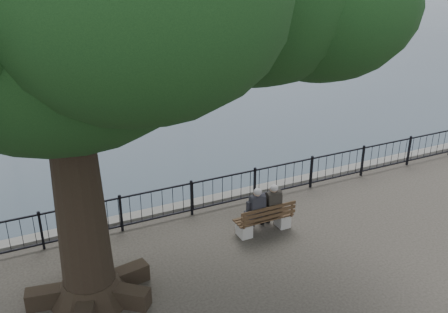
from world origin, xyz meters
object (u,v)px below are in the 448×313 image
bench (264,222)px  person_left (255,211)px  lion_monument (54,1)px  person_right (271,207)px

bench → person_left: 0.42m
bench → person_left: (-0.25, 0.09, 0.32)m
person_left → lion_monument: bearing=87.8°
person_left → bench: bearing=-19.7°
person_left → person_right: size_ratio=1.00×
bench → person_left: person_left is taller
person_right → bench: bearing=-157.9°
bench → person_right: bearing=22.1°
person_left → lion_monument: (1.86, 48.99, 0.61)m
bench → person_left: bearing=160.3°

